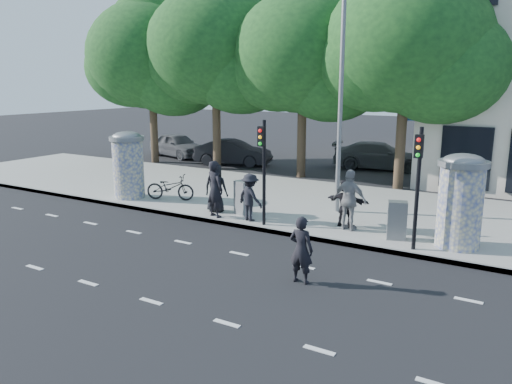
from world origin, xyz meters
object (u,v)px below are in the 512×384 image
Objects in this scene: traffic_pole_far at (418,176)px; ped_f at (346,203)px; ped_d at (250,197)px; bicycle at (170,187)px; street_lamp at (341,79)px; car_right at (380,156)px; car_mid at (233,152)px; car_left at (177,145)px; ad_column_left at (128,163)px; ped_a at (216,188)px; man_road at (301,250)px; cabinet_left at (243,198)px; ad_column_right at (461,199)px; traffic_pole_near at (263,162)px; ped_e at (350,200)px; cabinet_right at (397,220)px; ped_b at (215,189)px.

ped_f is (-2.44, 1.23, -1.31)m from traffic_pole_far.
ped_d is 4.36m from bicycle.
car_right is (-1.58, 10.36, -4.06)m from street_lamp.
traffic_pole_far is 2.19× the size of ped_f.
street_lamp reaches higher than car_mid.
ad_column_left is at bearing -134.33° from car_left.
ped_a is 1.06× the size of man_road.
bicycle is 0.44× the size of car_mid.
traffic_pole_far is 0.42× the size of street_lamp.
cabinet_left is (-2.69, -2.01, -4.05)m from street_lamp.
street_lamp reaches higher than car_left.
ad_column_left is 0.33× the size of street_lamp.
ad_column_right reaches higher than man_road.
traffic_pole_near is 2.96m from ped_e.
cabinet_left is at bearing 172.22° from traffic_pole_far.
car_right is at bearing -68.49° from ped_e.
ped_d is at bearing -123.27° from bicycle.
ped_e reaches higher than car_right.
cabinet_left is 12.41m from car_right.
traffic_pole_far is 4.07m from man_road.
ad_column_right is at bearing -103.44° from car_left.
man_road is (-1.84, -3.35, -1.41)m from traffic_pole_far.
ped_d is 16.18m from car_left.
ad_column_right is 1.66× the size of ped_d.
ped_f is at bearing 27.55° from traffic_pole_near.
ped_e is at bearing -58.56° from street_lamp.
cabinet_left is 15.31m from car_left.
car_left is (-6.04, 10.39, -0.79)m from ad_column_left.
traffic_pole_near reaches higher than car_left.
bicycle is at bearing 172.95° from traffic_pole_far.
car_left is at bearing 130.79° from cabinet_right.
ped_b is (-6.74, 0.06, -1.10)m from traffic_pole_far.
car_right is (0.46, 12.95, -0.22)m from ped_d.
street_lamp is 4.15× the size of ped_e.
traffic_pole_far is 7.24m from ped_a.
man_road is 1.43× the size of cabinet_right.
ped_b is at bearing -120.39° from car_left.
cabinet_right is 19.73m from car_left.
traffic_pole_near is at bearing 180.00° from traffic_pole_far.
ad_column_left reaches higher than car_right.
ped_a is at bearing 158.22° from car_right.
car_left is 0.87× the size of car_right.
ad_column_right is 0.78× the size of traffic_pole_near.
ped_f is (-0.24, 0.34, -0.19)m from ped_e.
ped_b is 1.66× the size of cabinet_left.
ad_column_left is 10.76m from cabinet_right.
traffic_pole_far is at bearing -117.76° from bicycle.
car_mid is (-10.83, 13.60, -0.10)m from man_road.
ad_column_right is 8.13m from ped_a.
ped_f is 13.65m from car_mid.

